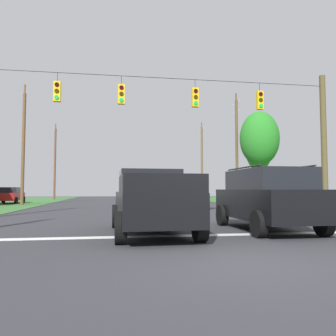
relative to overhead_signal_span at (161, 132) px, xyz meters
name	(u,v)px	position (x,y,z in m)	size (l,w,h in m)	color
ground_plane	(237,262)	(-0.04, -10.24, -4.12)	(120.00, 120.00, 0.00)	#333338
stop_bar_stripe	(191,235)	(-0.04, -6.56, -4.11)	(15.22, 0.45, 0.01)	white
lane_dash_0	(162,218)	(-0.04, -0.56, -4.11)	(0.15, 2.50, 0.01)	white
lane_dash_1	(148,210)	(-0.04, 6.01, -4.11)	(0.15, 2.50, 0.01)	white
lane_dash_2	(140,205)	(-0.04, 12.46, -4.11)	(0.15, 2.50, 0.01)	white
lane_dash_3	(133,201)	(-0.04, 22.67, -4.11)	(0.15, 2.50, 0.01)	white
overhead_signal_span	(161,132)	(0.00, 0.00, 0.00)	(17.52, 0.31, 7.36)	brown
pickup_truck	(151,201)	(-1.14, -5.89, -3.15)	(2.37, 5.44, 1.95)	black
suv_black	(267,198)	(2.68, -5.72, -3.05)	(2.22, 4.80, 2.05)	black
distant_car_crossing_white	(272,197)	(8.73, 6.39, -3.33)	(2.28, 4.43, 1.52)	silver
distant_car_oncoming	(10,195)	(-11.75, 17.45, -3.33)	(2.12, 4.35, 1.52)	maroon
distant_car_far_parked	(190,197)	(3.03, 7.16, -3.33)	(2.26, 4.41, 1.52)	silver
utility_pole_mid_right	(237,148)	(9.56, 15.33, 1.26)	(0.27, 1.76, 10.74)	brown
utility_pole_far_right	(202,161)	(9.48, 28.31, 1.06)	(0.29, 1.77, 10.38)	brown
utility_pole_mid_left	(23,146)	(-9.90, 14.38, 0.89)	(0.27, 1.98, 10.38)	brown
utility_pole_far_left	(55,162)	(-9.78, 29.77, 0.71)	(0.26, 1.73, 9.89)	brown
tree_roadside_right	(259,148)	(12.70, 17.30, 1.57)	(2.85, 2.85, 8.23)	brown
tree_roadside_far_right	(259,139)	(10.69, 12.61, 1.75)	(3.50, 3.50, 8.34)	brown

